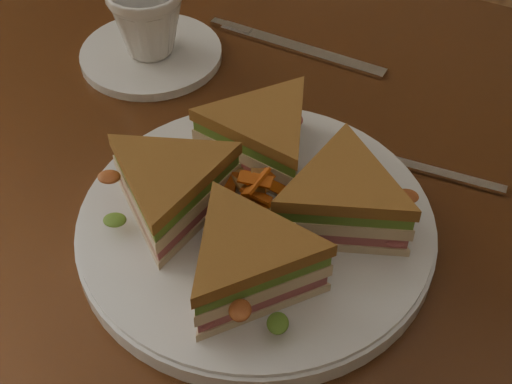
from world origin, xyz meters
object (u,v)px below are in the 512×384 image
knife (289,46)px  coffee_cup (147,21)px  saucer (151,54)px  plate (256,226)px  spoon (360,151)px  table (263,245)px  sandwich_wedges (256,196)px

knife → coffee_cup: bearing=-143.8°
saucer → coffee_cup: size_ratio=1.92×
plate → knife: bearing=110.3°
plate → coffee_cup: coffee_cup is taller
spoon → table: bearing=-139.3°
plate → knife: size_ratio=1.40×
coffee_cup → sandwich_wedges: bearing=-19.4°
saucer → spoon: bearing=-8.1°
spoon → saucer: same height
knife → plate: bearing=-69.2°
sandwich_wedges → knife: (-0.10, 0.26, -0.04)m
sandwich_wedges → saucer: 0.28m
spoon → coffee_cup: 0.27m
table → knife: size_ratio=5.58×
table → knife: bearing=109.6°
plate → coffee_cup: bearing=142.3°
table → sandwich_wedges: (0.03, -0.06, 0.14)m
table → sandwich_wedges: 0.16m
plate → knife: (-0.10, 0.26, -0.01)m
knife → coffee_cup: coffee_cup is taller
coffee_cup → table: bearing=-10.6°
sandwich_wedges → saucer: bearing=142.3°
table → plate: bearing=-67.6°
plate → spoon: plate is taller
table → spoon: size_ratio=6.53×
plate → sandwich_wedges: sandwich_wedges is taller
plate → saucer: plate is taller
sandwich_wedges → spoon: 0.15m
plate → sandwich_wedges: size_ratio=1.02×
sandwich_wedges → coffee_cup: size_ratio=3.66×
plate → sandwich_wedges: 0.04m
knife → coffee_cup: 0.16m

